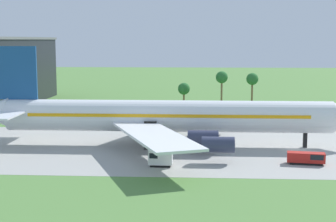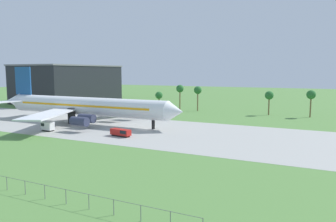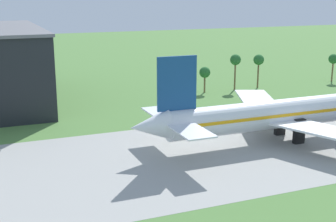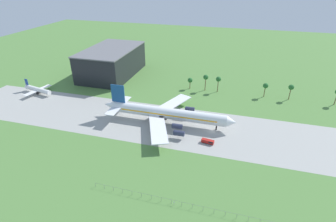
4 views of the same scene
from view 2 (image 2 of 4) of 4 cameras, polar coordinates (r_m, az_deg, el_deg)
ground_plane at (r=103.31m, az=-4.18°, el=-3.28°), size 600.00×600.00×0.00m
taxiway_strip at (r=103.30m, az=-4.18°, el=-3.27°), size 320.00×44.00×0.02m
jet_airliner at (r=119.62m, az=-14.70°, el=0.83°), size 78.05×59.99×20.03m
baggage_tug at (r=107.26m, az=-20.26°, el=-2.47°), size 4.05×2.13×2.92m
catering_van at (r=93.21m, az=-8.14°, el=-3.73°), size 6.56×2.88×2.07m
terminal_building at (r=210.40m, az=-16.80°, el=4.64°), size 36.72×61.20×22.18m
palm_tree_row at (r=145.97m, az=13.01°, el=2.93°), size 100.09×3.60×12.00m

